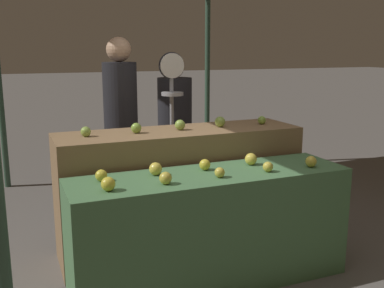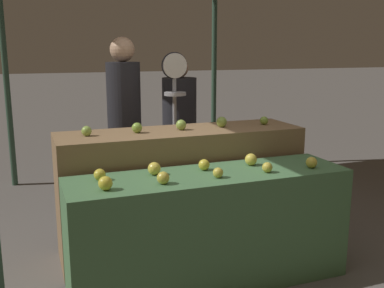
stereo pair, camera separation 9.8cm
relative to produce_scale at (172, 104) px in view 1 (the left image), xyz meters
The scene contains 20 objects.
ground_plane 1.62m from the produce_scale, 96.35° to the right, with size 60.00×60.00×0.00m, color #66605B.
display_counter_front 1.37m from the produce_scale, 96.35° to the right, with size 1.97×0.55×0.81m, color #4C7A4C.
display_counter_back 0.85m from the produce_scale, 103.31° to the right, with size 1.97×0.55×1.01m, color olive.
apple_front_0 1.55m from the produce_scale, 124.71° to the right, with size 0.09×0.09×0.09m, color gold.
apple_front_1 1.38m from the produce_scale, 111.82° to the right, with size 0.08×0.08×0.08m, color gold.
apple_front_2 1.29m from the produce_scale, 95.43° to the right, with size 0.07×0.07×0.07m, color gold.
apple_front_3 1.31m from the produce_scale, 78.47° to the right, with size 0.07×0.07×0.07m, color gold.
apple_front_4 1.43m from the produce_scale, 63.86° to the right, with size 0.08×0.08×0.08m, color yellow.
apple_front_5 1.38m from the produce_scale, 130.01° to the right, with size 0.08×0.08×0.08m, color gold.
apple_front_6 1.18m from the produce_scale, 115.72° to the right, with size 0.09×0.09×0.09m, color yellow.
apple_front_7 1.09m from the produce_scale, 97.33° to the right, with size 0.08×0.08×0.08m, color gold.
apple_front_8 1.10m from the produce_scale, 76.88° to the right, with size 0.09×0.09×0.09m, color yellow.
apple_back_0 1.02m from the produce_scale, 148.93° to the right, with size 0.08×0.08×0.08m, color #8EB247.
apple_back_1 0.73m from the produce_scale, 132.49° to the right, with size 0.08×0.08×0.08m, color #84AD3D.
apple_back_2 0.56m from the produce_scale, 103.71° to the right, with size 0.08×0.08×0.08m, color #8EB247.
apple_back_3 0.58m from the produce_scale, 66.03° to the right, with size 0.09×0.09×0.09m, color #8EB247.
apple_back_4 0.83m from the produce_scale, 40.66° to the right, with size 0.07×0.07×0.07m, color #84AD3D.
produce_scale is the anchor object (origin of this frame).
person_vendor_at_scale 0.54m from the produce_scale, 139.33° to the left, with size 0.39×0.39×1.76m.
person_customer_left 0.89m from the produce_scale, 68.13° to the left, with size 0.43×0.43×1.54m.
Camera 1 is at (-1.26, -2.70, 1.65)m, focal length 42.00 mm.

